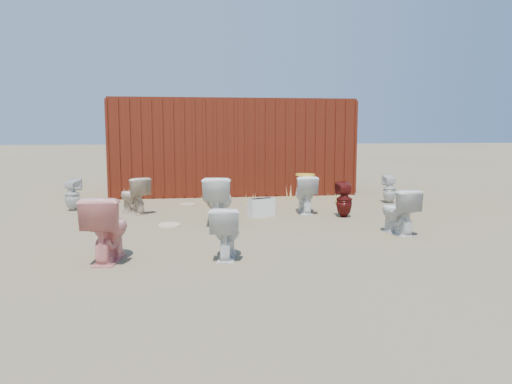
{
  "coord_description": "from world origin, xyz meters",
  "views": [
    {
      "loc": [
        -1.24,
        -7.99,
        1.63
      ],
      "look_at": [
        0.0,
        0.6,
        0.55
      ],
      "focal_mm": 35.0,
      "sensor_mm": 36.0,
      "label": 1
    }
  ],
  "objects": [
    {
      "name": "toilet_front_e",
      "position": [
        2.08,
        -0.65,
        0.36
      ],
      "size": [
        0.52,
        0.77,
        0.72
      ],
      "primitive_type": "imported",
      "rotation": [
        0.0,
        0.0,
        3.31
      ],
      "color": "white",
      "rests_on": "ground"
    },
    {
      "name": "loose_tank",
      "position": [
        0.19,
        1.21,
        0.17
      ],
      "size": [
        0.54,
        0.38,
        0.35
      ],
      "primitive_type": "cube",
      "rotation": [
        0.0,
        0.0,
        0.39
      ],
      "color": "silver",
      "rests_on": "ground"
    },
    {
      "name": "weed_clump_d",
      "position": [
        -0.72,
        3.14,
        0.13
      ],
      "size": [
        0.3,
        0.3,
        0.26
      ],
      "primitive_type": "cone",
      "color": "tan",
      "rests_on": "ground"
    },
    {
      "name": "ground",
      "position": [
        0.0,
        0.0,
        0.0
      ],
      "size": [
        100.0,
        100.0,
        0.0
      ],
      "primitive_type": "plane",
      "color": "brown",
      "rests_on": "ground"
    },
    {
      "name": "toilet_front_a",
      "position": [
        -0.73,
        -1.76,
        0.34
      ],
      "size": [
        0.49,
        0.72,
        0.68
      ],
      "primitive_type": "imported",
      "rotation": [
        0.0,
        0.0,
        2.97
      ],
      "color": "white",
      "rests_on": "ground"
    },
    {
      "name": "shipping_container",
      "position": [
        0.0,
        5.2,
        1.2
      ],
      "size": [
        6.0,
        2.4,
        2.4
      ],
      "primitive_type": "cube",
      "color": "#531E0D",
      "rests_on": "ground"
    },
    {
      "name": "toilet_back_e",
      "position": [
        3.31,
        2.57,
        0.32
      ],
      "size": [
        0.29,
        0.3,
        0.63
      ],
      "primitive_type": "imported",
      "rotation": [
        0.0,
        0.0,
        3.11
      ],
      "color": "silver",
      "rests_on": "ground"
    },
    {
      "name": "weed_clump_f",
      "position": [
        2.8,
        0.69,
        0.1
      ],
      "size": [
        0.28,
        0.28,
        0.21
      ],
      "primitive_type": "cone",
      "color": "tan",
      "rests_on": "ground"
    },
    {
      "name": "toilet_back_beige_right",
      "position": [
        -0.7,
        0.85,
        0.36
      ],
      "size": [
        0.44,
        0.73,
        0.72
      ],
      "primitive_type": "imported",
      "rotation": [
        0.0,
        0.0,
        3.09
      ],
      "color": "beige",
      "rests_on": "ground"
    },
    {
      "name": "toilet_back_a",
      "position": [
        -3.5,
        2.48,
        0.33
      ],
      "size": [
        0.4,
        0.41,
        0.65
      ],
      "primitive_type": "imported",
      "rotation": [
        0.0,
        0.0,
        2.64
      ],
      "color": "silver",
      "rests_on": "ground"
    },
    {
      "name": "loose_lid_far",
      "position": [
        -1.18,
        2.94,
        0.01
      ],
      "size": [
        0.51,
        0.57,
        0.02
      ],
      "primitive_type": "ellipsoid",
      "rotation": [
        0.0,
        0.0,
        0.38
      ],
      "color": "tan",
      "rests_on": "ground"
    },
    {
      "name": "toilet_back_beige_left",
      "position": [
        -2.24,
        1.91,
        0.36
      ],
      "size": [
        0.74,
        0.81,
        0.72
      ],
      "primitive_type": "imported",
      "rotation": [
        0.0,
        0.0,
        3.77
      ],
      "color": "beige",
      "rests_on": "ground"
    },
    {
      "name": "weed_clump_e",
      "position": [
        1.32,
        3.5,
        0.16
      ],
      "size": [
        0.34,
        0.34,
        0.32
      ],
      "primitive_type": "cone",
      "color": "tan",
      "rests_on": "ground"
    },
    {
      "name": "toilet_back_yellowlid",
      "position": [
        1.11,
        1.53,
        0.37
      ],
      "size": [
        0.47,
        0.76,
        0.74
      ],
      "primitive_type": "imported",
      "rotation": [
        0.0,
        0.0,
        3.07
      ],
      "color": "white",
      "rests_on": "ground"
    },
    {
      "name": "toilet_front_maroon",
      "position": [
        1.72,
        0.95,
        0.33
      ],
      "size": [
        0.3,
        0.3,
        0.66
      ],
      "primitive_type": "imported",
      "rotation": [
        0.0,
        0.0,
        3.14
      ],
      "color": "#57110E",
      "rests_on": "ground"
    },
    {
      "name": "yellow_lid",
      "position": [
        1.11,
        1.53,
        0.76
      ],
      "size": [
        0.38,
        0.47,
        0.02
      ],
      "primitive_type": "ellipsoid",
      "color": "yellow",
      "rests_on": "toilet_back_yellowlid"
    },
    {
      "name": "loose_lid_near",
      "position": [
        -1.51,
        0.55,
        0.01
      ],
      "size": [
        0.4,
        0.51,
        0.02
      ],
      "primitive_type": "ellipsoid",
      "rotation": [
        0.0,
        0.0,
        0.05
      ],
      "color": "beige",
      "rests_on": "ground"
    },
    {
      "name": "weed_clump_b",
      "position": [
        0.15,
        2.79,
        0.12
      ],
      "size": [
        0.32,
        0.32,
        0.24
      ],
      "primitive_type": "cone",
      "color": "tan",
      "rests_on": "ground"
    },
    {
      "name": "weed_clump_c",
      "position": [
        1.96,
        2.56,
        0.15
      ],
      "size": [
        0.36,
        0.36,
        0.31
      ],
      "primitive_type": "cone",
      "color": "tan",
      "rests_on": "ground"
    },
    {
      "name": "toilet_front_c",
      "position": [
        -0.66,
        0.51,
        0.42
      ],
      "size": [
        0.62,
        0.9,
        0.84
      ],
      "primitive_type": "imported",
      "rotation": [
        0.0,
        0.0,
        2.95
      ],
      "color": "white",
      "rests_on": "ground"
    },
    {
      "name": "toilet_front_pink",
      "position": [
        -2.2,
        -1.68,
        0.42
      ],
      "size": [
        0.57,
        0.87,
        0.83
      ],
      "primitive_type": "imported",
      "rotation": [
        0.0,
        0.0,
        3.01
      ],
      "color": "pink",
      "rests_on": "ground"
    },
    {
      "name": "weed_clump_a",
      "position": [
        -2.37,
        3.2,
        0.17
      ],
      "size": [
        0.36,
        0.36,
        0.34
      ],
      "primitive_type": "cone",
      "color": "tan",
      "rests_on": "ground"
    }
  ]
}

